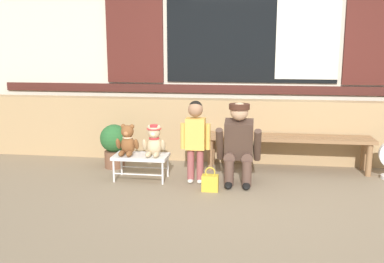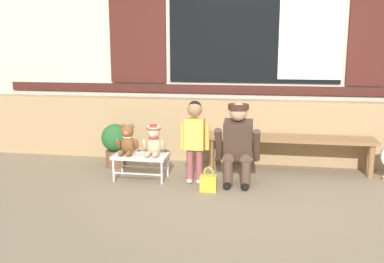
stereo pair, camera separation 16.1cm
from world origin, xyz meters
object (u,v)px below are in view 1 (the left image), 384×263
Objects in this scene: child_standing at (195,133)px; potted_plant at (114,143)px; wooden_bench_long at (288,141)px; teddy_bear_plain at (127,141)px; adult_crouching at (240,143)px; small_display_bench at (141,158)px; teddy_bear_with_hat at (154,141)px; handbag_on_ground at (210,183)px.

potted_plant is at bearing 156.72° from child_standing.
wooden_bench_long is 2.23m from potted_plant.
adult_crouching is at bearing -0.21° from teddy_bear_plain.
small_display_bench is 1.76× the size of teddy_bear_with_hat.
wooden_bench_long is at bearing 22.92° from teddy_bear_with_hat.
child_standing is 0.52m from adult_crouching.
wooden_bench_long is 1.72m from teddy_bear_with_hat.
teddy_bear_plain is (-1.90, -0.67, 0.09)m from wooden_bench_long.
child_standing is at bearing -23.28° from potted_plant.
teddy_bear_with_hat is 1.00m from adult_crouching.
adult_crouching reaches higher than potted_plant.
adult_crouching is at bearing 44.54° from handbag_on_ground.
child_standing reaches higher than adult_crouching.
adult_crouching is at bearing -0.32° from teddy_bear_with_hat.
teddy_bear_plain reaches higher than small_display_bench.
teddy_bear_with_hat is at bearing 176.66° from child_standing.
wooden_bench_long is 7.72× the size of handbag_on_ground.
teddy_bear_plain is at bearing -55.18° from potted_plant.
handbag_on_ground is at bearing -29.74° from potted_plant.
child_standing is at bearing -3.34° from teddy_bear_with_hat.
teddy_bear_with_hat is (-1.58, -0.67, 0.10)m from wooden_bench_long.
wooden_bench_long is 0.90m from adult_crouching.
wooden_bench_long is at bearing 5.39° from potted_plant.
teddy_bear_with_hat is (0.16, 0.00, 0.21)m from small_display_bench.
potted_plant is at bearing 150.26° from handbag_on_ground.
teddy_bear_plain is at bearing 179.79° from adult_crouching.
small_display_bench is 0.67m from potted_plant.
small_display_bench is 0.26m from teddy_bear_with_hat.
small_display_bench is at bearing -158.94° from wooden_bench_long.
child_standing is at bearing 126.15° from handbag_on_ground.
handbag_on_ground is (0.69, -0.30, -0.38)m from teddy_bear_with_hat.
potted_plant is at bearing 164.16° from adult_crouching.
small_display_bench is at bearing -43.85° from potted_plant.
teddy_bear_plain and teddy_bear_with_hat have the same top height.
adult_crouching reaches higher than handbag_on_ground.
wooden_bench_long is 1.34m from handbag_on_ground.
teddy_bear_plain is at bearing 179.49° from small_display_bench.
wooden_bench_long reaches higher than small_display_bench.
adult_crouching reaches higher than teddy_bear_plain.
teddy_bear_with_hat is at bearing 179.68° from adult_crouching.
adult_crouching is at bearing -130.94° from wooden_bench_long.
adult_crouching reaches higher than teddy_bear_with_hat.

